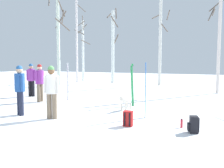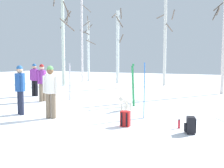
# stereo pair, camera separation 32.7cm
# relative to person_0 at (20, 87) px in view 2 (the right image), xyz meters

# --- Properties ---
(ground_plane) EXTENTS (60.00, 60.00, 0.00)m
(ground_plane) POSITION_rel_person_0_xyz_m (1.96, -0.18, -0.98)
(ground_plane) COLOR white
(person_0) EXTENTS (0.48, 0.34, 1.72)m
(person_0) POSITION_rel_person_0_xyz_m (0.00, 0.00, 0.00)
(person_0) COLOR #1E2338
(person_0) RESTS_ON ground_plane
(person_1) EXTENTS (0.34, 0.52, 1.72)m
(person_1) POSITION_rel_person_0_xyz_m (-1.33, 2.61, 0.00)
(person_1) COLOR #72604C
(person_1) RESTS_ON ground_plane
(person_2) EXTENTS (0.51, 0.34, 1.72)m
(person_2) POSITION_rel_person_0_xyz_m (-2.90, 3.80, 0.00)
(person_2) COLOR black
(person_2) RESTS_ON ground_plane
(person_3) EXTENTS (0.50, 0.34, 1.72)m
(person_3) POSITION_rel_person_0_xyz_m (1.33, -0.00, 0.00)
(person_3) COLOR #72604C
(person_3) RESTS_ON ground_plane
(dog) EXTENTS (0.30, 0.89, 0.57)m
(dog) POSITION_rel_person_0_xyz_m (3.00, 2.25, -0.59)
(dog) COLOR beige
(dog) RESTS_ON ground_plane
(ski_pair_planted_0) EXTENTS (0.16, 0.10, 1.76)m
(ski_pair_planted_0) POSITION_rel_person_0_xyz_m (-0.43, 3.52, -0.11)
(ski_pair_planted_0) COLOR white
(ski_pair_planted_0) RESTS_ON ground_plane
(ski_pair_planted_1) EXTENTS (0.22, 0.15, 1.75)m
(ski_pair_planted_1) POSITION_rel_person_0_xyz_m (2.87, 3.35, -0.11)
(ski_pair_planted_1) COLOR green
(ski_pair_planted_1) RESTS_ON ground_plane
(ski_pair_planted_2) EXTENTS (0.06, 0.22, 1.82)m
(ski_pair_planted_2) POSITION_rel_person_0_xyz_m (4.03, 1.41, -0.08)
(ski_pair_planted_2) COLOR blue
(ski_pair_planted_2) RESTS_ON ground_plane
(backpack_0) EXTENTS (0.28, 0.30, 0.44)m
(backpack_0) POSITION_rel_person_0_xyz_m (3.91, 0.14, -0.77)
(backpack_0) COLOR red
(backpack_0) RESTS_ON ground_plane
(backpack_1) EXTENTS (0.33, 0.31, 0.44)m
(backpack_1) POSITION_rel_person_0_xyz_m (5.70, 0.19, -0.77)
(backpack_1) COLOR black
(backpack_1) RESTS_ON ground_plane
(water_bottle_0) EXTENTS (0.07, 0.07, 0.25)m
(water_bottle_0) POSITION_rel_person_0_xyz_m (5.34, 0.58, -0.86)
(water_bottle_0) COLOR red
(water_bottle_0) RESTS_ON ground_plane
(birch_tree_0) EXTENTS (1.27, 1.27, 5.46)m
(birch_tree_0) POSITION_rel_person_0_xyz_m (-5.62, 13.68, 1.85)
(birch_tree_0) COLOR silver
(birch_tree_0) RESTS_ON ground_plane
(birch_tree_1) EXTENTS (1.15, 1.40, 7.42)m
(birch_tree_1) POSITION_rel_person_0_xyz_m (-5.53, 12.55, 2.83)
(birch_tree_1) COLOR silver
(birch_tree_1) RESTS_ON ground_plane
(birch_tree_2) EXTENTS (1.73, 1.45, 6.60)m
(birch_tree_2) POSITION_rel_person_0_xyz_m (-5.14, 9.33, 2.54)
(birch_tree_2) COLOR silver
(birch_tree_2) RESTS_ON ground_plane
(birch_tree_3) EXTENTS (0.91, 1.01, 6.11)m
(birch_tree_3) POSITION_rel_person_0_xyz_m (-2.31, 12.94, 2.14)
(birch_tree_3) COLOR white
(birch_tree_3) RESTS_ON ground_plane
(birch_tree_4) EXTENTS (1.39, 1.28, 6.91)m
(birch_tree_4) POSITION_rel_person_0_xyz_m (1.75, 12.59, 2.55)
(birch_tree_4) COLOR silver
(birch_tree_4) RESTS_ON ground_plane
(birch_tree_5) EXTENTS (1.47, 1.21, 7.13)m
(birch_tree_5) POSITION_rel_person_0_xyz_m (5.94, 9.22, 2.70)
(birch_tree_5) COLOR silver
(birch_tree_5) RESTS_ON ground_plane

